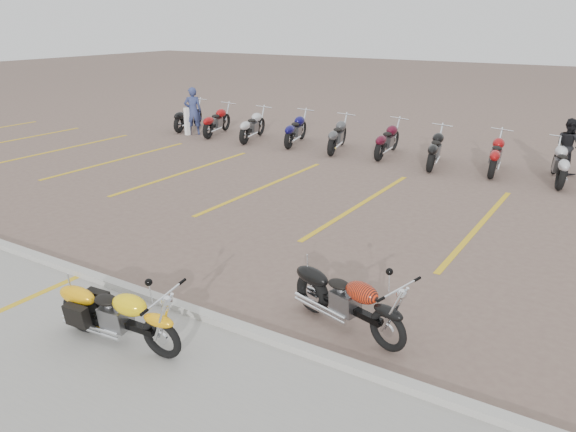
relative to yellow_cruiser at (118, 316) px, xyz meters
The scene contains 10 objects.
ground 3.10m from the yellow_cruiser, 86.97° to the left, with size 100.00×100.00×0.00m, color #725E51.
concrete_apron 1.49m from the yellow_cruiser, 83.51° to the right, with size 60.00×5.00×0.01m, color #9E9B93.
curb 1.14m from the yellow_cruiser, 81.38° to the left, with size 60.00×0.18×0.12m, color #ADAAA3.
parking_stripes 7.08m from the yellow_cruiser, 88.68° to the left, with size 38.00×5.50×0.01m, color gold, non-canonical shape.
yellow_cruiser is the anchor object (origin of this frame).
flame_cruiser 3.04m from the yellow_cruiser, 39.38° to the left, with size 1.95×0.69×0.82m.
person_a 14.25m from the yellow_cruiser, 127.40° to the left, with size 0.63×0.41×1.73m, color navy.
person_b 13.14m from the yellow_cruiser, 73.38° to the left, with size 0.75×0.58×1.54m, color black.
bollard 14.14m from the yellow_cruiser, 128.33° to the left, with size 0.15×0.15×1.00m, color white.
bg_bike_row 11.75m from the yellow_cruiser, 88.13° to the left, with size 20.78×2.08×1.10m.
Camera 1 is at (5.17, -7.35, 4.08)m, focal length 35.00 mm.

